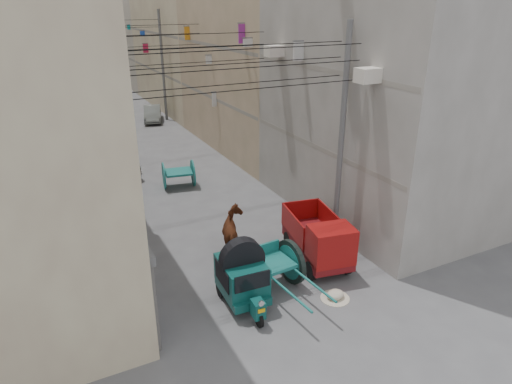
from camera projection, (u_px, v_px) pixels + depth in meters
building_row_right at (190, 26)px, 39.84m from camera, size 8.00×62.00×14.00m
end_cap_building at (58, 17)px, 62.75m from camera, size 22.00×10.00×13.00m
shutters_left at (105, 202)px, 17.27m from camera, size 0.18×14.40×2.88m
signboards at (135, 93)px, 27.43m from camera, size 8.22×40.52×5.67m
ac_units at (321, 35)px, 15.88m from camera, size 0.70×6.55×3.35m
utility_poles at (155, 96)px, 23.38m from camera, size 7.40×22.20×8.00m
overhead_cables at (165, 44)px, 20.16m from camera, size 7.40×22.52×1.12m
auto_rickshaw at (242, 275)px, 13.58m from camera, size 1.43×2.39×1.66m
tonga_cart at (273, 267)px, 14.38m from camera, size 1.65×3.37×1.48m
mini_truck at (321, 243)px, 15.58m from camera, size 2.01×3.46×1.83m
second_cart at (178, 173)px, 22.36m from camera, size 1.71×1.57×1.32m
feed_sack at (335, 295)px, 14.09m from camera, size 0.57×0.45×0.28m
horse at (235, 234)px, 16.35m from camera, size 1.39×2.10×1.63m
distant_car_white at (111, 163)px, 23.93m from camera, size 2.74×4.18×1.32m
distant_car_grey at (153, 114)px, 34.82m from camera, size 2.11×3.70×1.15m
distant_car_green at (95, 90)px, 44.00m from camera, size 1.95×4.27×1.21m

